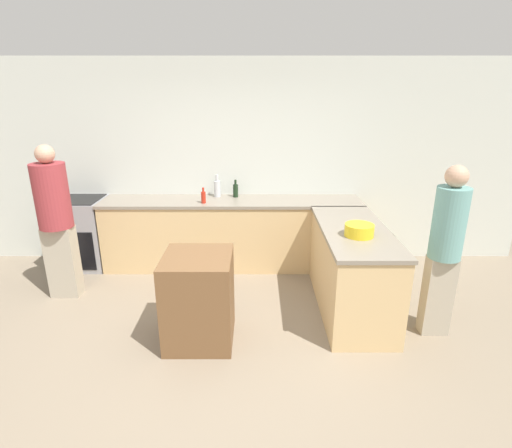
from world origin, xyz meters
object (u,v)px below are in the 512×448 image
object	(u,v)px
hot_sauce_bottle	(202,197)
wine_bottle_dark	(234,190)
person_at_peninsula	(443,245)
range_oven	(78,233)
person_by_range	(53,218)
vinegar_bottle_clear	(215,188)
island_table	(197,299)
mixing_bowl	(357,230)

from	to	relation	value
hot_sauce_bottle	wine_bottle_dark	distance (m)	0.50
person_at_peninsula	range_oven	bearing A→B (deg)	158.87
hot_sauce_bottle	person_at_peninsula	size ratio (longest dim) A/B	0.12
range_oven	person_at_peninsula	world-z (taller)	person_at_peninsula
range_oven	person_by_range	world-z (taller)	person_by_range
wine_bottle_dark	hot_sauce_bottle	bearing A→B (deg)	-142.43
range_oven	wine_bottle_dark	xyz separation A→B (m)	(2.10, 0.15, 0.55)
wine_bottle_dark	vinegar_bottle_clear	world-z (taller)	vinegar_bottle_clear
hot_sauce_bottle	person_at_peninsula	bearing A→B (deg)	-30.81
island_table	person_at_peninsula	bearing A→B (deg)	2.77
mixing_bowl	vinegar_bottle_clear	xyz separation A→B (m)	(-1.54, 1.52, 0.06)
vinegar_bottle_clear	person_by_range	xyz separation A→B (m)	(-1.71, -1.01, -0.10)
island_table	mixing_bowl	distance (m)	1.69
hot_sauce_bottle	vinegar_bottle_clear	bearing A→B (deg)	65.40
vinegar_bottle_clear	person_by_range	size ratio (longest dim) A/B	0.17
range_oven	person_by_range	bearing A→B (deg)	-80.08
island_table	vinegar_bottle_clear	bearing A→B (deg)	89.41
mixing_bowl	island_table	bearing A→B (deg)	-166.90
person_by_range	person_at_peninsula	world-z (taller)	person_by_range
hot_sauce_bottle	range_oven	bearing A→B (deg)	175.02
vinegar_bottle_clear	person_by_range	world-z (taller)	person_by_range
range_oven	wine_bottle_dark	bearing A→B (deg)	4.19
person_by_range	hot_sauce_bottle	bearing A→B (deg)	23.67
range_oven	mixing_bowl	size ratio (longest dim) A/B	3.28
person_at_peninsula	hot_sauce_bottle	bearing A→B (deg)	149.19
island_table	person_at_peninsula	size ratio (longest dim) A/B	0.52
mixing_bowl	hot_sauce_bottle	distance (m)	2.07
vinegar_bottle_clear	person_at_peninsula	distance (m)	2.89
range_oven	mixing_bowl	bearing A→B (deg)	-21.67
mixing_bowl	person_at_peninsula	distance (m)	0.79
wine_bottle_dark	vinegar_bottle_clear	distance (m)	0.25
wine_bottle_dark	vinegar_bottle_clear	bearing A→B (deg)	175.46
range_oven	mixing_bowl	world-z (taller)	mixing_bowl
range_oven	hot_sauce_bottle	distance (m)	1.80
mixing_bowl	wine_bottle_dark	world-z (taller)	wine_bottle_dark
person_by_range	mixing_bowl	bearing A→B (deg)	-9.02
range_oven	vinegar_bottle_clear	size ratio (longest dim) A/B	3.15
mixing_bowl	person_at_peninsula	bearing A→B (deg)	-18.58
island_table	vinegar_bottle_clear	world-z (taller)	vinegar_bottle_clear
range_oven	mixing_bowl	xyz separation A→B (m)	(3.39, -1.35, 0.52)
person_by_range	person_at_peninsula	size ratio (longest dim) A/B	1.05
island_table	mixing_bowl	world-z (taller)	mixing_bowl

